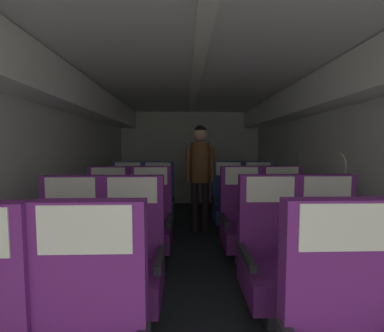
{
  "coord_description": "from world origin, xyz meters",
  "views": [
    {
      "loc": [
        -0.13,
        0.37,
        1.3
      ],
      "look_at": [
        -0.03,
        3.94,
        1.04
      ],
      "focal_mm": 23.87,
      "sensor_mm": 36.0,
      "label": 1
    }
  ],
  "objects_px": {
    "seat_b_right_aisle": "(332,258)",
    "seat_c_left_window": "(107,224)",
    "seat_c_right_window": "(243,223)",
    "seat_c_left_aisle": "(150,223)",
    "seat_b_right_window": "(273,259)",
    "seat_d_left_aisle": "(158,204)",
    "seat_c_right_aisle": "(284,222)",
    "seat_b_left_aisle": "(131,262)",
    "flight_attendant": "(200,167)",
    "seat_d_right_aisle": "(259,204)",
    "seat_d_left_window": "(127,204)",
    "seat_d_right_window": "(229,204)",
    "seat_b_left_window": "(67,262)"
  },
  "relations": [
    {
      "from": "seat_b_right_window",
      "to": "flight_attendant",
      "type": "relative_size",
      "value": 0.66
    },
    {
      "from": "seat_d_right_aisle",
      "to": "seat_d_right_window",
      "type": "bearing_deg",
      "value": 179.16
    },
    {
      "from": "seat_d_left_window",
      "to": "seat_d_left_aisle",
      "type": "relative_size",
      "value": 1.0
    },
    {
      "from": "seat_c_left_window",
      "to": "seat_d_left_window",
      "type": "relative_size",
      "value": 1.0
    },
    {
      "from": "seat_c_right_window",
      "to": "seat_d_left_window",
      "type": "xyz_separation_m",
      "value": [
        -1.52,
        0.96,
        0.0
      ]
    },
    {
      "from": "seat_c_left_aisle",
      "to": "seat_d_left_window",
      "type": "distance_m",
      "value": 1.06
    },
    {
      "from": "seat_b_right_window",
      "to": "seat_d_right_window",
      "type": "xyz_separation_m",
      "value": [
        -0.0,
        1.91,
        0.0
      ]
    },
    {
      "from": "seat_d_right_window",
      "to": "flight_attendant",
      "type": "bearing_deg",
      "value": 169.86
    },
    {
      "from": "seat_c_right_aisle",
      "to": "seat_c_right_window",
      "type": "xyz_separation_m",
      "value": [
        -0.48,
        -0.01,
        0.0
      ]
    },
    {
      "from": "seat_c_right_window",
      "to": "seat_d_left_aisle",
      "type": "bearing_deg",
      "value": 137.99
    },
    {
      "from": "seat_b_left_aisle",
      "to": "seat_c_left_aisle",
      "type": "relative_size",
      "value": 1.0
    },
    {
      "from": "seat_d_left_window",
      "to": "seat_d_left_aisle",
      "type": "height_order",
      "value": "same"
    },
    {
      "from": "seat_c_left_aisle",
      "to": "seat_d_right_aisle",
      "type": "distance_m",
      "value": 1.79
    },
    {
      "from": "seat_b_right_aisle",
      "to": "seat_c_left_window",
      "type": "distance_m",
      "value": 2.2
    },
    {
      "from": "seat_b_left_aisle",
      "to": "seat_c_right_window",
      "type": "distance_m",
      "value": 1.43
    },
    {
      "from": "seat_b_left_aisle",
      "to": "flight_attendant",
      "type": "xyz_separation_m",
      "value": [
        0.64,
        2.0,
        0.56
      ]
    },
    {
      "from": "seat_c_right_window",
      "to": "seat_d_left_aisle",
      "type": "height_order",
      "value": "same"
    },
    {
      "from": "seat_b_left_window",
      "to": "seat_b_right_aisle",
      "type": "bearing_deg",
      "value": 0.21
    },
    {
      "from": "seat_c_left_window",
      "to": "seat_b_left_window",
      "type": "bearing_deg",
      "value": -90.5
    },
    {
      "from": "seat_b_right_window",
      "to": "seat_c_right_aisle",
      "type": "height_order",
      "value": "same"
    },
    {
      "from": "seat_b_right_window",
      "to": "seat_d_left_aisle",
      "type": "distance_m",
      "value": 2.18
    },
    {
      "from": "seat_b_left_aisle",
      "to": "seat_b_right_aisle",
      "type": "xyz_separation_m",
      "value": [
        1.53,
        0.01,
        0.0
      ]
    },
    {
      "from": "seat_d_left_window",
      "to": "seat_d_right_window",
      "type": "height_order",
      "value": "same"
    },
    {
      "from": "seat_b_right_aisle",
      "to": "seat_c_left_aisle",
      "type": "relative_size",
      "value": 1.0
    },
    {
      "from": "seat_d_left_window",
      "to": "seat_d_left_aisle",
      "type": "xyz_separation_m",
      "value": [
        0.46,
        -0.01,
        0.0
      ]
    },
    {
      "from": "seat_b_left_aisle",
      "to": "seat_d_left_aisle",
      "type": "bearing_deg",
      "value": 90.03
    },
    {
      "from": "seat_b_right_window",
      "to": "seat_d_right_window",
      "type": "height_order",
      "value": "same"
    },
    {
      "from": "seat_d_right_window",
      "to": "seat_b_right_window",
      "type": "bearing_deg",
      "value": -89.99
    },
    {
      "from": "seat_b_right_aisle",
      "to": "seat_d_right_aisle",
      "type": "distance_m",
      "value": 1.9
    },
    {
      "from": "seat_c_right_aisle",
      "to": "seat_d_left_aisle",
      "type": "height_order",
      "value": "same"
    },
    {
      "from": "seat_b_left_aisle",
      "to": "seat_c_right_aisle",
      "type": "relative_size",
      "value": 1.0
    },
    {
      "from": "seat_b_left_window",
      "to": "seat_c_left_aisle",
      "type": "relative_size",
      "value": 1.0
    },
    {
      "from": "seat_d_left_aisle",
      "to": "seat_c_left_window",
      "type": "bearing_deg",
      "value": -115.77
    },
    {
      "from": "seat_b_left_aisle",
      "to": "seat_d_right_window",
      "type": "bearing_deg",
      "value": 60.89
    },
    {
      "from": "seat_b_left_window",
      "to": "seat_b_right_window",
      "type": "xyz_separation_m",
      "value": [
        1.54,
        0.0,
        0.0
      ]
    },
    {
      "from": "seat_b_right_window",
      "to": "seat_d_right_window",
      "type": "relative_size",
      "value": 1.0
    },
    {
      "from": "seat_c_right_window",
      "to": "seat_c_left_aisle",
      "type": "bearing_deg",
      "value": 179.14
    },
    {
      "from": "seat_c_right_window",
      "to": "flight_attendant",
      "type": "relative_size",
      "value": 0.66
    },
    {
      "from": "seat_c_right_window",
      "to": "seat_c_left_window",
      "type": "bearing_deg",
      "value": -179.78
    },
    {
      "from": "seat_d_right_window",
      "to": "seat_c_right_aisle",
      "type": "bearing_deg",
      "value": -64.01
    },
    {
      "from": "seat_b_left_aisle",
      "to": "seat_c_right_window",
      "type": "xyz_separation_m",
      "value": [
        1.06,
        0.96,
        0.0
      ]
    },
    {
      "from": "seat_d_left_window",
      "to": "seat_b_left_aisle",
      "type": "bearing_deg",
      "value": -76.53
    },
    {
      "from": "seat_b_left_window",
      "to": "seat_b_left_aisle",
      "type": "bearing_deg",
      "value": -0.83
    },
    {
      "from": "seat_b_left_aisle",
      "to": "seat_c_left_window",
      "type": "relative_size",
      "value": 1.0
    },
    {
      "from": "seat_c_left_window",
      "to": "seat_d_right_window",
      "type": "xyz_separation_m",
      "value": [
        1.53,
        0.97,
        0.0
      ]
    },
    {
      "from": "seat_c_right_aisle",
      "to": "seat_d_left_aisle",
      "type": "xyz_separation_m",
      "value": [
        -1.54,
        0.94,
        0.0
      ]
    },
    {
      "from": "seat_b_right_aisle",
      "to": "seat_c_left_window",
      "type": "relative_size",
      "value": 1.0
    },
    {
      "from": "seat_b_left_window",
      "to": "seat_d_right_window",
      "type": "distance_m",
      "value": 2.46
    },
    {
      "from": "seat_b_right_aisle",
      "to": "seat_b_right_window",
      "type": "distance_m",
      "value": 0.46
    },
    {
      "from": "seat_c_right_window",
      "to": "seat_c_right_aisle",
      "type": "bearing_deg",
      "value": 1.59
    }
  ]
}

